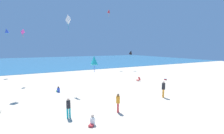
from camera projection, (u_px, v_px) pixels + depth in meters
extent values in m
plane|color=beige|center=(105.00, 87.00, 20.85)|extent=(120.00, 120.00, 0.00)
cube|color=teal|center=(55.00, 61.00, 61.71)|extent=(120.00, 60.00, 0.05)
cube|color=#D13D3D|center=(138.00, 80.00, 24.76)|extent=(0.53, 0.61, 0.03)
cube|color=#D13D3D|center=(139.00, 78.00, 24.82)|extent=(0.26, 0.58, 0.47)
cylinder|color=#B7B7BC|center=(138.00, 81.00, 24.46)|extent=(0.02, 0.02, 0.14)
cylinder|color=#B7B7BC|center=(136.00, 80.00, 24.98)|extent=(0.02, 0.02, 0.14)
cube|color=red|center=(165.00, 79.00, 25.50)|extent=(0.58, 0.55, 0.19)
cube|color=white|center=(165.00, 79.00, 25.48)|extent=(0.59, 0.56, 0.04)
cylinder|color=#19ADB2|center=(70.00, 113.00, 11.62)|extent=(0.13, 0.13, 0.76)
cylinder|color=#19ADB2|center=(68.00, 113.00, 11.54)|extent=(0.13, 0.13, 0.76)
cylinder|color=black|center=(68.00, 104.00, 11.50)|extent=(0.31, 0.31, 0.57)
sphere|color=beige|center=(68.00, 99.00, 11.45)|extent=(0.21, 0.21, 0.21)
cylinder|color=red|center=(118.00, 108.00, 12.51)|extent=(0.14, 0.14, 0.77)
cylinder|color=red|center=(118.00, 107.00, 12.68)|extent=(0.14, 0.14, 0.77)
cylinder|color=orange|center=(118.00, 100.00, 12.52)|extent=(0.44, 0.44, 0.58)
sphere|color=#846047|center=(118.00, 95.00, 12.47)|extent=(0.21, 0.21, 0.21)
cylinder|color=blue|center=(58.00, 90.00, 18.41)|extent=(0.42, 0.42, 0.50)
sphere|color=brown|center=(58.00, 87.00, 18.37)|extent=(0.20, 0.20, 0.20)
cube|color=green|center=(58.00, 91.00, 18.57)|extent=(0.36, 0.43, 0.15)
cylinder|color=orange|center=(163.00, 94.00, 16.28)|extent=(0.15, 0.15, 0.88)
cylinder|color=orange|center=(163.00, 93.00, 16.48)|extent=(0.15, 0.15, 0.88)
cylinder|color=black|center=(164.00, 86.00, 16.29)|extent=(0.49, 0.49, 0.66)
sphere|color=beige|center=(164.00, 82.00, 16.23)|extent=(0.24, 0.24, 0.24)
cylinder|color=white|center=(93.00, 121.00, 10.54)|extent=(0.50, 0.50, 0.54)
sphere|color=beige|center=(92.00, 116.00, 10.49)|extent=(0.22, 0.22, 0.22)
cube|color=red|center=(91.00, 125.00, 10.35)|extent=(0.47, 0.47, 0.16)
cube|color=white|center=(68.00, 20.00, 18.93)|extent=(0.48, 1.09, 1.17)
cylinder|color=#1EADAD|center=(68.00, 27.00, 19.04)|extent=(0.09, 0.06, 0.90)
cone|color=blue|center=(7.00, 31.00, 28.67)|extent=(0.88, 0.79, 0.92)
cylinder|color=green|center=(7.00, 34.00, 28.75)|extent=(0.10, 0.04, 0.53)
cone|color=#1EADAD|center=(94.00, 60.00, 10.42)|extent=(0.66, 0.72, 0.68)
cylinder|color=blue|center=(94.00, 68.00, 10.49)|extent=(0.04, 0.04, 0.54)
cone|color=black|center=(131.00, 52.00, 36.18)|extent=(0.93, 1.17, 1.12)
cylinder|color=#1EADAD|center=(131.00, 55.00, 36.27)|extent=(0.06, 0.15, 0.70)
cube|color=#DB3DA8|center=(23.00, 32.00, 22.84)|extent=(0.52, 0.71, 0.82)
cylinder|color=orange|center=(23.00, 36.00, 22.91)|extent=(0.06, 0.06, 0.48)
cone|color=red|center=(109.00, 11.00, 39.58)|extent=(1.07, 0.98, 0.96)
cylinder|color=orange|center=(109.00, 15.00, 39.69)|extent=(0.13, 0.08, 1.19)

